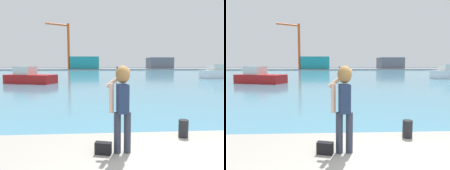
# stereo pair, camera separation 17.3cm
# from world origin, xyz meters

# --- Properties ---
(ground_plane) EXTENTS (220.00, 220.00, 0.00)m
(ground_plane) POSITION_xyz_m (0.00, 50.00, 0.00)
(ground_plane) COLOR #334751
(harbor_water) EXTENTS (140.00, 100.00, 0.02)m
(harbor_water) POSITION_xyz_m (0.00, 52.00, 0.01)
(harbor_water) COLOR teal
(harbor_water) RESTS_ON ground_plane
(far_shore_dock) EXTENTS (140.00, 20.00, 0.41)m
(far_shore_dock) POSITION_xyz_m (0.00, 92.00, 0.21)
(far_shore_dock) COLOR gray
(far_shore_dock) RESTS_ON ground_plane
(person_photographer) EXTENTS (0.53, 0.55, 1.74)m
(person_photographer) POSITION_xyz_m (-1.05, 0.80, 1.61)
(person_photographer) COLOR #2D3342
(person_photographer) RESTS_ON quay_promenade
(handbag) EXTENTS (0.35, 0.22, 0.24)m
(handbag) POSITION_xyz_m (-1.42, 0.75, 0.66)
(handbag) COLOR black
(handbag) RESTS_ON quay_promenade
(harbor_bollard) EXTENTS (0.23, 0.23, 0.42)m
(harbor_bollard) POSITION_xyz_m (0.55, 1.58, 0.76)
(harbor_bollard) COLOR black
(harbor_bollard) RESTS_ON quay_promenade
(boat_moored) EXTENTS (6.55, 4.45, 2.08)m
(boat_moored) POSITION_xyz_m (-9.88, 22.75, 0.76)
(boat_moored) COLOR #B21919
(boat_moored) RESTS_ON harbor_water
(boat_moored_2) EXTENTS (7.76, 4.10, 2.34)m
(boat_moored_2) POSITION_xyz_m (19.02, 30.18, 0.89)
(boat_moored_2) COLOR white
(boat_moored_2) RESTS_ON harbor_water
(warehouse_left) EXTENTS (12.09, 9.34, 5.26)m
(warehouse_left) POSITION_xyz_m (-7.04, 88.74, 3.04)
(warehouse_left) COLOR teal
(warehouse_left) RESTS_ON far_shore_dock
(warehouse_right) EXTENTS (10.71, 9.72, 5.11)m
(warehouse_right) POSITION_xyz_m (27.48, 92.92, 2.97)
(warehouse_right) COLOR slate
(warehouse_right) RESTS_ON far_shore_dock
(port_crane) EXTENTS (8.87, 4.97, 18.75)m
(port_crane) POSITION_xyz_m (-14.44, 84.65, 11.45)
(port_crane) COLOR #D84C19
(port_crane) RESTS_ON far_shore_dock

